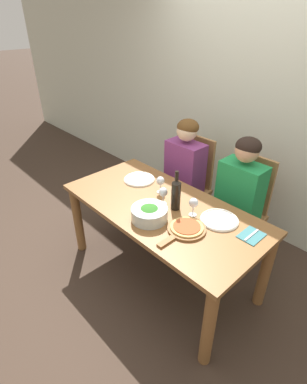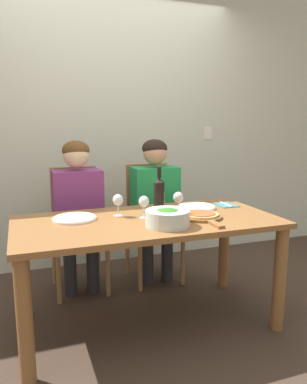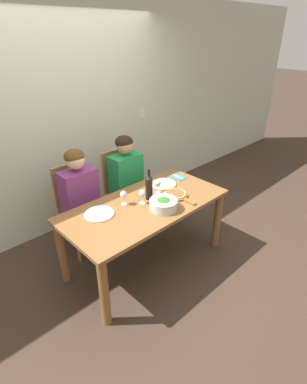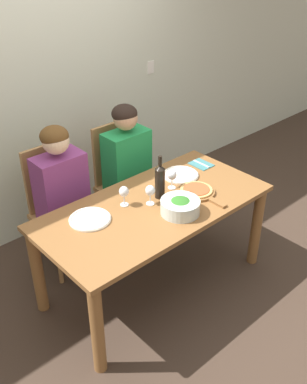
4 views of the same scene
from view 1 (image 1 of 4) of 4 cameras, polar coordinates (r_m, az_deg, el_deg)
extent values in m
plane|color=#3D2D23|center=(2.89, 1.42, -14.95)|extent=(40.00, 40.00, 0.00)
cube|color=beige|center=(3.15, 19.49, 15.97)|extent=(10.00, 0.05, 2.70)
cube|color=brown|center=(2.42, 1.64, -3.00)|extent=(1.70, 0.83, 0.04)
cylinder|color=brown|center=(3.00, -14.20, -5.20)|extent=(0.08, 0.08, 0.71)
cylinder|color=brown|center=(2.13, 10.44, -24.12)|extent=(0.08, 0.08, 0.71)
cylinder|color=brown|center=(3.32, -3.68, -0.33)|extent=(0.08, 0.08, 0.71)
cylinder|color=brown|center=(2.56, 20.53, -13.93)|extent=(0.08, 0.08, 0.71)
cube|color=#9E7042|center=(3.21, 5.95, 0.13)|extent=(0.42, 0.42, 0.04)
cube|color=#9E7042|center=(3.21, 8.55, 5.81)|extent=(0.38, 0.03, 0.54)
cylinder|color=#9E7042|center=(3.32, 1.11, -3.18)|extent=(0.04, 0.04, 0.42)
cylinder|color=#9E7042|center=(3.11, 6.01, -6.04)|extent=(0.04, 0.04, 0.42)
cylinder|color=#9E7042|center=(3.56, 5.50, -0.80)|extent=(0.04, 0.04, 0.42)
cylinder|color=#9E7042|center=(3.36, 10.31, -3.29)|extent=(0.04, 0.04, 0.42)
cube|color=#9E7042|center=(2.90, 15.55, -4.68)|extent=(0.42, 0.42, 0.04)
cube|color=#9E7042|center=(2.90, 18.44, 1.59)|extent=(0.38, 0.03, 0.54)
cylinder|color=#9E7042|center=(2.99, 9.87, -8.24)|extent=(0.04, 0.04, 0.42)
cylinder|color=#9E7042|center=(2.84, 16.00, -11.60)|extent=(0.04, 0.04, 0.42)
cylinder|color=#9E7042|center=(3.25, 14.03, -5.19)|extent=(0.04, 0.04, 0.42)
cylinder|color=#9E7042|center=(3.11, 19.81, -8.07)|extent=(0.04, 0.04, 0.42)
cylinder|color=#28282D|center=(3.32, 3.68, -2.89)|extent=(0.10, 0.10, 0.46)
cylinder|color=#28282D|center=(3.22, 6.00, -4.19)|extent=(0.10, 0.10, 0.46)
cube|color=#7A3370|center=(3.06, 5.99, 4.63)|extent=(0.38, 0.22, 0.54)
cylinder|color=#7A3370|center=(3.09, 0.05, 2.01)|extent=(0.07, 0.31, 0.14)
cylinder|color=#7A3370|center=(2.85, 5.56, -0.86)|extent=(0.07, 0.31, 0.14)
sphere|color=beige|center=(2.91, 6.41, 11.52)|extent=(0.20, 0.20, 0.20)
ellipsoid|color=#563819|center=(2.90, 6.59, 12.21)|extent=(0.21, 0.21, 0.15)
cylinder|color=#28282D|center=(3.01, 12.71, -7.87)|extent=(0.10, 0.10, 0.46)
cylinder|color=#28282D|center=(2.94, 15.58, -9.39)|extent=(0.10, 0.10, 0.46)
cube|color=#1E8C47|center=(2.74, 16.15, 0.06)|extent=(0.38, 0.22, 0.54)
cylinder|color=#1E8C47|center=(2.73, 9.42, -2.86)|extent=(0.07, 0.31, 0.14)
cylinder|color=#1E8C47|center=(2.56, 16.46, -6.44)|extent=(0.07, 0.31, 0.14)
sphere|color=tan|center=(2.56, 17.42, 7.54)|extent=(0.20, 0.20, 0.20)
ellipsoid|color=black|center=(2.56, 17.66, 8.31)|extent=(0.21, 0.21, 0.15)
cylinder|color=black|center=(2.33, 4.28, -0.80)|extent=(0.07, 0.07, 0.23)
cone|color=black|center=(2.26, 4.41, 2.01)|extent=(0.07, 0.07, 0.03)
cylinder|color=black|center=(2.24, 4.46, 3.14)|extent=(0.03, 0.03, 0.07)
cylinder|color=silver|center=(2.24, -0.79, -4.15)|extent=(0.27, 0.27, 0.10)
ellipsoid|color=#2D6B23|center=(2.24, -0.79, -4.04)|extent=(0.23, 0.23, 0.11)
cylinder|color=silver|center=(2.78, -2.72, 2.40)|extent=(0.29, 0.29, 0.01)
torus|color=silver|center=(2.78, -2.72, 2.51)|extent=(0.28, 0.28, 0.02)
cylinder|color=silver|center=(2.30, 12.42, -5.24)|extent=(0.29, 0.29, 0.01)
torus|color=silver|center=(2.30, 12.44, -5.12)|extent=(0.28, 0.28, 0.02)
cylinder|color=brown|center=(2.17, 6.33, -6.96)|extent=(0.28, 0.28, 0.02)
cube|color=brown|center=(2.05, 2.41, -9.47)|extent=(0.04, 0.14, 0.02)
cylinder|color=tan|center=(2.16, 6.35, -6.65)|extent=(0.24, 0.24, 0.01)
cylinder|color=#AD4C28|center=(2.16, 6.36, -6.48)|extent=(0.20, 0.20, 0.01)
cylinder|color=silver|center=(2.59, 1.30, 0.03)|extent=(0.06, 0.06, 0.01)
cylinder|color=silver|center=(2.57, 1.31, 0.80)|extent=(0.01, 0.01, 0.07)
ellipsoid|color=silver|center=(2.54, 1.33, 2.15)|extent=(0.07, 0.07, 0.08)
ellipsoid|color=maroon|center=(2.54, 1.33, 1.90)|extent=(0.06, 0.06, 0.03)
cylinder|color=silver|center=(2.33, 7.47, -4.31)|extent=(0.06, 0.06, 0.01)
cylinder|color=silver|center=(2.30, 7.54, -3.49)|extent=(0.01, 0.01, 0.07)
ellipsoid|color=silver|center=(2.27, 7.66, -2.05)|extent=(0.07, 0.07, 0.08)
ellipsoid|color=maroon|center=(2.27, 7.63, -2.31)|extent=(0.06, 0.06, 0.03)
cylinder|color=silver|center=(2.44, 1.82, -2.20)|extent=(0.06, 0.06, 0.01)
cylinder|color=silver|center=(2.42, 1.83, -1.40)|extent=(0.01, 0.01, 0.07)
ellipsoid|color=silver|center=(2.38, 1.86, 0.00)|extent=(0.07, 0.07, 0.08)
ellipsoid|color=maroon|center=(2.39, 1.86, -0.25)|extent=(0.06, 0.06, 0.03)
cube|color=#387075|center=(2.22, 18.15, -7.89)|extent=(0.14, 0.18, 0.01)
cube|color=silver|center=(2.21, 18.17, -7.77)|extent=(0.01, 0.17, 0.01)
camera|label=2|loc=(2.44, -59.08, -1.97)|focal=35.00mm
camera|label=3|loc=(3.19, -58.26, 21.41)|focal=28.00mm
camera|label=4|loc=(3.29, -60.50, 24.27)|focal=42.00mm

